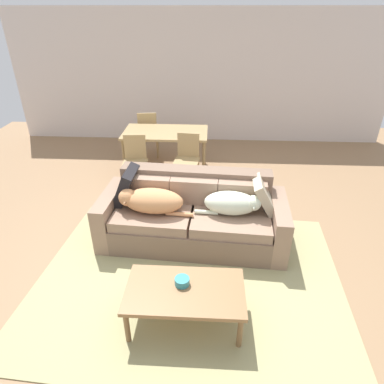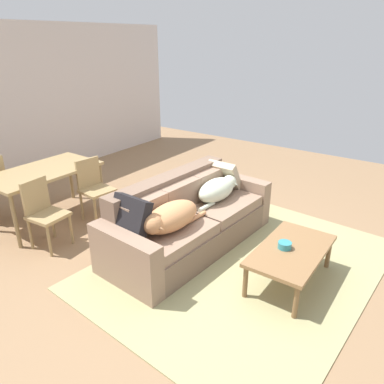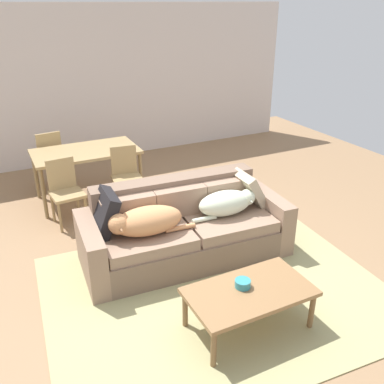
{
  "view_description": "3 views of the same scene",
  "coord_description": "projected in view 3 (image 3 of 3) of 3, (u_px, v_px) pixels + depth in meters",
  "views": [
    {
      "loc": [
        0.25,
        -3.35,
        2.7
      ],
      "look_at": [
        0.05,
        0.26,
        0.67
      ],
      "focal_mm": 31.15,
      "sensor_mm": 36.0,
      "label": 1
    },
    {
      "loc": [
        -3.2,
        -2.17,
        2.44
      ],
      "look_at": [
        0.02,
        0.11,
        0.76
      ],
      "focal_mm": 34.25,
      "sensor_mm": 36.0,
      "label": 2
    },
    {
      "loc": [
        -1.73,
        -3.57,
        2.71
      ],
      "look_at": [
        0.21,
        0.3,
        0.74
      ],
      "focal_mm": 39.33,
      "sensor_mm": 36.0,
      "label": 3
    }
  ],
  "objects": [
    {
      "name": "ground_plane",
      "position": [
        187.0,
        265.0,
        4.73
      ],
      "size": [
        10.0,
        10.0,
        0.0
      ],
      "primitive_type": "plane",
      "color": "#94714F"
    },
    {
      "name": "back_partition",
      "position": [
        88.0,
        85.0,
        7.42
      ],
      "size": [
        8.0,
        0.12,
        2.7
      ],
      "primitive_type": "cube",
      "color": "beige",
      "rests_on": "ground"
    },
    {
      "name": "area_rug",
      "position": [
        217.0,
        291.0,
        4.29
      ],
      "size": [
        3.54,
        2.89,
        0.01
      ],
      "primitive_type": "cube",
      "rotation": [
        0.0,
        0.0,
        -0.07
      ],
      "color": "tan",
      "rests_on": "ground"
    },
    {
      "name": "couch",
      "position": [
        184.0,
        229.0,
        4.8
      ],
      "size": [
        2.38,
        1.1,
        0.87
      ],
      "rotation": [
        0.0,
        0.0,
        -0.07
      ],
      "color": "#7A604E",
      "rests_on": "ground"
    },
    {
      "name": "dog_on_left_cushion",
      "position": [
        145.0,
        221.0,
        4.35
      ],
      "size": [
        0.91,
        0.42,
        0.3
      ],
      "rotation": [
        0.0,
        0.0,
        -0.07
      ],
      "color": "tan",
      "rests_on": "couch"
    },
    {
      "name": "dog_on_right_cushion",
      "position": [
        227.0,
        203.0,
        4.76
      ],
      "size": [
        0.8,
        0.37,
        0.28
      ],
      "rotation": [
        0.0,
        0.0,
        -0.07
      ],
      "color": "beige",
      "rests_on": "couch"
    },
    {
      "name": "throw_pillow_by_left_arm",
      "position": [
        104.0,
        213.0,
        4.39
      ],
      "size": [
        0.31,
        0.47,
        0.47
      ],
      "primitive_type": "cube",
      "rotation": [
        0.0,
        0.39,
        -0.04
      ],
      "color": "black",
      "rests_on": "couch"
    },
    {
      "name": "throw_pillow_by_right_arm",
      "position": [
        250.0,
        188.0,
        5.01
      ],
      "size": [
        0.32,
        0.43,
        0.42
      ],
      "primitive_type": "cube",
      "rotation": [
        0.0,
        -0.53,
        -0.03
      ],
      "color": "#BAAB8C",
      "rests_on": "couch"
    },
    {
      "name": "coffee_table",
      "position": [
        249.0,
        294.0,
        3.69
      ],
      "size": [
        1.11,
        0.62,
        0.41
      ],
      "color": "olive",
      "rests_on": "ground"
    },
    {
      "name": "bowl_on_coffee_table",
      "position": [
        243.0,
        284.0,
        3.7
      ],
      "size": [
        0.14,
        0.14,
        0.07
      ],
      "primitive_type": "cylinder",
      "color": "teal",
      "rests_on": "coffee_table"
    },
    {
      "name": "dining_table",
      "position": [
        86.0,
        155.0,
        6.05
      ],
      "size": [
        1.48,
        0.83,
        0.76
      ],
      "color": "tan",
      "rests_on": "ground"
    },
    {
      "name": "dining_chair_near_left",
      "position": [
        65.0,
        189.0,
        5.47
      ],
      "size": [
        0.44,
        0.44,
        0.87
      ],
      "rotation": [
        0.0,
        0.0,
        0.09
      ],
      "color": "tan",
      "rests_on": "ground"
    },
    {
      "name": "dining_chair_near_right",
      "position": [
        126.0,
        174.0,
        5.87
      ],
      "size": [
        0.44,
        0.44,
        0.88
      ],
      "rotation": [
        0.0,
        0.0,
        -0.12
      ],
      "color": "tan",
      "rests_on": "ground"
    },
    {
      "name": "dining_chair_far_left",
      "position": [
        49.0,
        158.0,
        6.47
      ],
      "size": [
        0.45,
        0.45,
        0.93
      ],
      "rotation": [
        0.0,
        0.0,
        3.26
      ],
      "color": "tan",
      "rests_on": "ground"
    }
  ]
}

